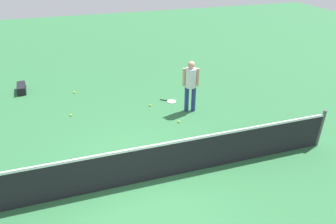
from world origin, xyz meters
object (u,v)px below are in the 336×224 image
at_px(tennis_racket_near_player, 171,101).
at_px(equipment_bag, 22,88).
at_px(tennis_ball_midcourt, 150,152).
at_px(tennis_ball_by_net, 71,115).
at_px(tennis_ball_near_player, 150,105).
at_px(tennis_ball_stray_left, 179,122).
at_px(player_near_side, 191,82).
at_px(tennis_ball_baseline, 74,92).

height_order(tennis_racket_near_player, equipment_bag, equipment_bag).
height_order(tennis_ball_midcourt, equipment_bag, equipment_bag).
bearing_deg(tennis_racket_near_player, tennis_ball_by_net, -0.03).
relative_size(tennis_racket_near_player, tennis_ball_midcourt, 8.57).
height_order(tennis_ball_near_player, tennis_ball_stray_left, same).
relative_size(tennis_ball_stray_left, equipment_bag, 0.08).
xyz_separation_m(tennis_ball_near_player, tennis_ball_by_net, (2.58, -0.11, 0.00)).
distance_m(tennis_ball_midcourt, equipment_bag, 6.29).
relative_size(tennis_ball_midcourt, tennis_ball_stray_left, 1.00).
xyz_separation_m(player_near_side, tennis_racket_near_player, (0.39, -0.81, -1.00)).
distance_m(tennis_ball_baseline, tennis_ball_stray_left, 4.33).
xyz_separation_m(tennis_ball_near_player, tennis_ball_stray_left, (-0.55, 1.32, 0.00)).
bearing_deg(tennis_ball_by_net, tennis_ball_baseline, -96.07).
relative_size(tennis_ball_midcourt, equipment_bag, 0.08).
bearing_deg(tennis_ball_near_player, equipment_bag, -31.70).
distance_m(tennis_racket_near_player, tennis_ball_by_net, 3.35).
bearing_deg(player_near_side, equipment_bag, -31.53).
xyz_separation_m(tennis_ball_midcourt, tennis_ball_stray_left, (-1.25, -1.25, 0.00)).
distance_m(tennis_racket_near_player, tennis_ball_baseline, 3.61).
xyz_separation_m(tennis_ball_midcourt, equipment_bag, (3.55, -5.20, 0.11)).
bearing_deg(tennis_ball_midcourt, tennis_ball_baseline, -68.93).
xyz_separation_m(tennis_racket_near_player, tennis_ball_near_player, (0.77, 0.11, 0.02)).
bearing_deg(tennis_ball_near_player, player_near_side, 149.08).
relative_size(tennis_ball_near_player, tennis_ball_baseline, 1.00).
bearing_deg(tennis_ball_by_net, tennis_ball_midcourt, 125.08).
xyz_separation_m(player_near_side, tennis_ball_near_player, (1.16, -0.69, -0.98)).
height_order(tennis_racket_near_player, tennis_ball_stray_left, tennis_ball_stray_left).
xyz_separation_m(tennis_ball_near_player, equipment_bag, (4.24, -2.62, 0.11)).
distance_m(player_near_side, equipment_bag, 6.39).
distance_m(tennis_ball_near_player, tennis_ball_midcourt, 2.67).
xyz_separation_m(player_near_side, tennis_ball_stray_left, (0.61, 0.63, -0.98)).
height_order(tennis_ball_midcourt, tennis_ball_baseline, same).
relative_size(tennis_ball_midcourt, tennis_ball_baseline, 1.00).
xyz_separation_m(tennis_racket_near_player, tennis_ball_stray_left, (0.22, 1.44, 0.02)).
distance_m(tennis_racket_near_player, tennis_ball_near_player, 0.78).
relative_size(tennis_racket_near_player, tennis_ball_by_net, 8.57).
height_order(player_near_side, equipment_bag, player_near_side).
distance_m(tennis_racket_near_player, tennis_ball_stray_left, 1.45).
distance_m(tennis_ball_midcourt, tennis_ball_stray_left, 1.77).
bearing_deg(tennis_ball_baseline, tennis_ball_stray_left, 132.94).
bearing_deg(equipment_bag, player_near_side, 148.47).
bearing_deg(tennis_ball_by_net, equipment_bag, -56.54).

